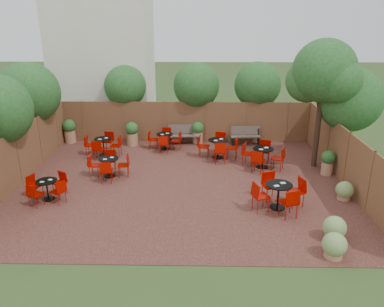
{
  "coord_description": "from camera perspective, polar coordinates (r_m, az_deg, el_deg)",
  "views": [
    {
      "loc": [
        0.65,
        -12.96,
        5.86
      ],
      "look_at": [
        0.39,
        0.5,
        1.0
      ],
      "focal_mm": 35.66,
      "sensor_mm": 36.0,
      "label": 1
    }
  ],
  "objects": [
    {
      "name": "bistro_tables",
      "position": [
        15.16,
        -1.56,
        -0.96
      ],
      "size": [
        9.27,
        7.36,
        0.96
      ],
      "color": "black",
      "rests_on": "courtyard_paving"
    },
    {
      "name": "ground",
      "position": [
        14.24,
        -1.6,
        -4.46
      ],
      "size": [
        80.0,
        80.0,
        0.0
      ],
      "primitive_type": "plane",
      "color": "#354F23",
      "rests_on": "ground"
    },
    {
      "name": "overhang_foliage",
      "position": [
        15.8,
        -8.99,
        8.19
      ],
      "size": [
        15.84,
        10.71,
        2.61
      ],
      "color": "#1C511A",
      "rests_on": "ground"
    },
    {
      "name": "fence_back",
      "position": [
        18.62,
        -0.92,
        4.72
      ],
      "size": [
        12.0,
        0.08,
        2.0
      ],
      "primitive_type": "cube",
      "color": "brown",
      "rests_on": "ground"
    },
    {
      "name": "courtyard_paving",
      "position": [
        14.24,
        -1.6,
        -4.42
      ],
      "size": [
        12.0,
        10.0,
        0.02
      ],
      "primitive_type": "cube",
      "color": "black",
      "rests_on": "ground"
    },
    {
      "name": "park_bench_left",
      "position": [
        18.41,
        -1.25,
        2.91
      ],
      "size": [
        1.54,
        0.61,
        0.93
      ],
      "rotation": [
        0.0,
        0.0,
        0.08
      ],
      "color": "brown",
      "rests_on": "courtyard_paving"
    },
    {
      "name": "fence_left",
      "position": [
        15.36,
        -24.61,
        -0.47
      ],
      "size": [
        0.08,
        10.0,
        2.0
      ],
      "primitive_type": "cube",
      "color": "brown",
      "rests_on": "ground"
    },
    {
      "name": "neighbour_building",
      "position": [
        21.67,
        -13.05,
        14.44
      ],
      "size": [
        5.0,
        4.0,
        8.0
      ],
      "primitive_type": "cube",
      "color": "silver",
      "rests_on": "ground"
    },
    {
      "name": "park_bench_right",
      "position": [
        18.53,
        7.99,
        2.73
      ],
      "size": [
        1.43,
        0.52,
        0.87
      ],
      "rotation": [
        0.0,
        0.0,
        0.05
      ],
      "color": "brown",
      "rests_on": "courtyard_paving"
    },
    {
      "name": "fence_right",
      "position": [
        14.84,
        22.17,
        -0.8
      ],
      "size": [
        0.08,
        10.0,
        2.0
      ],
      "primitive_type": "cube",
      "color": "brown",
      "rests_on": "ground"
    },
    {
      "name": "low_shrubs",
      "position": [
        11.8,
        20.96,
        -9.49
      ],
      "size": [
        2.05,
        3.92,
        0.7
      ],
      "color": "#A27051",
      "rests_on": "courtyard_paving"
    },
    {
      "name": "planters",
      "position": [
        17.78,
        -5.15,
        2.6
      ],
      "size": [
        11.88,
        4.37,
        1.16
      ],
      "color": "#A27051",
      "rests_on": "courtyard_paving"
    },
    {
      "name": "courtyard_tree",
      "position": [
        15.64,
        19.11,
        11.01
      ],
      "size": [
        2.64,
        2.54,
        5.1
      ],
      "rotation": [
        0.0,
        0.0,
        -0.34
      ],
      "color": "black",
      "rests_on": "courtyard_paving"
    }
  ]
}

